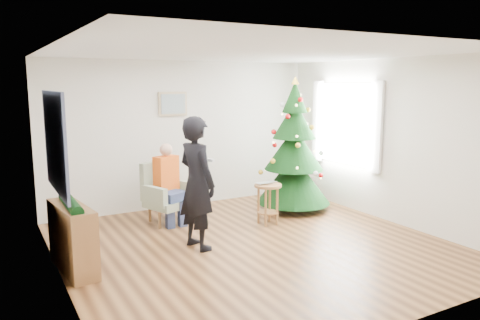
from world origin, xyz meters
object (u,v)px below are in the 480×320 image
christmas_tree (294,151)px  stool (268,204)px  armchair (167,201)px  standing_man (197,183)px  console (73,238)px

christmas_tree → stool: christmas_tree is taller
stool → armchair: 1.61m
stool → standing_man: size_ratio=0.36×
armchair → console: size_ratio=0.97×
armchair → christmas_tree: bearing=-29.4°
standing_man → armchair: bearing=-14.1°
stool → console: size_ratio=0.64×
stool → console: bearing=-171.6°
christmas_tree → console: size_ratio=2.33×
stool → console: (-3.02, -0.45, 0.07)m
armchair → standing_man: size_ratio=0.54×
stool → standing_man: bearing=-162.8°
christmas_tree → console: 4.08m
christmas_tree → armchair: bearing=171.4°
console → standing_man: bearing=-6.5°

